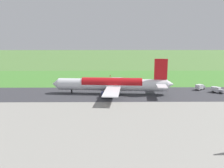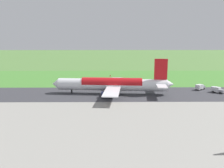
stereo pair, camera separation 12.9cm
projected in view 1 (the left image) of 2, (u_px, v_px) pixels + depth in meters
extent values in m
plane|color=#547F3D|center=(82.00, 94.00, 111.41)|extent=(800.00, 800.00, 0.00)
cube|color=#38383D|center=(82.00, 94.00, 111.40)|extent=(600.00, 29.00, 0.06)
cube|color=gray|center=(49.00, 161.00, 50.75)|extent=(440.00, 110.00, 0.05)
cube|color=#478534|center=(89.00, 79.00, 149.98)|extent=(600.00, 80.00, 0.04)
cylinder|color=white|center=(112.00, 85.00, 110.80)|extent=(48.28, 9.70, 5.20)
cone|color=white|center=(56.00, 84.00, 112.86)|extent=(3.45, 5.20, 4.94)
cone|color=white|center=(170.00, 84.00, 108.66)|extent=(3.90, 4.73, 4.42)
cube|color=red|center=(161.00, 69.00, 107.80)|extent=(5.62, 1.03, 9.00)
cube|color=white|center=(162.00, 86.00, 103.56)|extent=(4.83, 9.34, 0.36)
cube|color=white|center=(159.00, 81.00, 114.34)|extent=(4.83, 9.34, 0.36)
cube|color=white|center=(112.00, 91.00, 100.01)|extent=(8.05, 22.47, 0.35)
cube|color=white|center=(116.00, 81.00, 121.57)|extent=(8.05, 22.47, 0.35)
cylinder|color=#23284C|center=(107.00, 95.00, 104.10)|extent=(4.74, 3.21, 2.80)
cylinder|color=#23284C|center=(110.00, 88.00, 118.80)|extent=(4.74, 3.21, 2.80)
cylinder|color=black|center=(72.00, 89.00, 112.73)|extent=(0.70, 0.70, 3.42)
cylinder|color=black|center=(118.00, 92.00, 107.09)|extent=(0.70, 0.70, 3.42)
cylinder|color=black|center=(119.00, 88.00, 114.93)|extent=(0.70, 0.70, 3.42)
cylinder|color=red|center=(112.00, 84.00, 110.71)|extent=(26.77, 7.69, 5.23)
cube|color=gray|center=(202.00, 87.00, 121.51)|extent=(3.11, 3.11, 1.30)
cube|color=silver|center=(199.00, 87.00, 119.57)|extent=(4.37, 4.24, 2.20)
cylinder|color=black|center=(200.00, 88.00, 122.35)|extent=(0.87, 0.82, 0.90)
cylinder|color=black|center=(204.00, 89.00, 120.90)|extent=(0.87, 0.82, 0.90)
cylinder|color=black|center=(197.00, 89.00, 120.10)|extent=(0.87, 0.82, 0.90)
cylinder|color=black|center=(200.00, 90.00, 118.65)|extent=(0.87, 0.82, 0.90)
cube|color=gray|center=(222.00, 91.00, 112.06)|extent=(3.09, 3.09, 1.30)
cube|color=silver|center=(216.00, 89.00, 114.12)|extent=(4.16, 4.41, 2.20)
cylinder|color=black|center=(223.00, 92.00, 112.80)|extent=(0.79, 0.89, 0.90)
cylinder|color=black|center=(220.00, 93.00, 111.56)|extent=(0.79, 0.89, 0.90)
cylinder|color=black|center=(215.00, 91.00, 115.40)|extent=(0.79, 0.89, 0.90)
cylinder|color=black|center=(213.00, 92.00, 114.16)|extent=(0.79, 0.89, 0.90)
cylinder|color=slate|center=(110.00, 78.00, 149.85)|extent=(0.10, 0.10, 1.89)
cube|color=red|center=(110.00, 76.00, 149.64)|extent=(0.60, 0.04, 0.60)
cone|color=orange|center=(99.00, 79.00, 148.89)|extent=(0.40, 0.40, 0.55)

